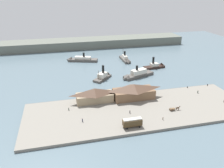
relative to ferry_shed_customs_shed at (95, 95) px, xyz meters
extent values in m
plane|color=slate|center=(19.86, 8.93, -4.99)|extent=(320.00, 320.00, 0.00)
cube|color=gray|center=(19.86, -13.07, -4.39)|extent=(110.00, 36.00, 1.20)
cube|color=#666159|center=(19.86, 5.33, -4.49)|extent=(110.00, 0.80, 1.00)
cube|color=#998466|center=(0.00, 0.00, -1.60)|extent=(18.88, 7.33, 4.38)
pyramid|color=brown|center=(0.00, 0.00, 2.13)|extent=(19.26, 7.69, 3.08)
cube|color=brown|center=(20.90, -0.95, -1.29)|extent=(21.58, 9.11, 5.00)
pyramid|color=brown|center=(20.90, -0.95, 2.72)|extent=(22.01, 9.56, 3.02)
cube|color=#4C381E|center=(11.78, -26.54, -1.56)|extent=(8.24, 2.74, 2.66)
cube|color=beige|center=(11.78, -26.54, 0.02)|extent=(7.91, 1.92, 0.50)
cylinder|color=black|center=(14.66, -25.17, -3.34)|extent=(0.90, 0.18, 0.90)
cylinder|color=black|center=(14.66, -27.91, -3.34)|extent=(0.90, 0.18, 0.90)
cylinder|color=black|center=(8.89, -25.17, -3.34)|extent=(0.90, 0.18, 0.90)
cylinder|color=black|center=(8.89, -27.91, -3.34)|extent=(0.90, 0.18, 0.90)
cube|color=brown|center=(34.97, -17.99, -2.94)|extent=(2.64, 1.25, 0.50)
cylinder|color=#4C3828|center=(34.17, -17.37, -3.19)|extent=(1.20, 0.10, 1.20)
cylinder|color=#4C3828|center=(34.17, -18.62, -3.19)|extent=(1.20, 0.10, 1.20)
ellipsoid|color=#473323|center=(37.69, -17.99, -2.69)|extent=(2.00, 0.70, 0.90)
ellipsoid|color=#473323|center=(38.79, -17.99, -2.14)|extent=(0.70, 0.32, 0.44)
cylinder|color=#473323|center=(38.29, -17.79, -3.29)|extent=(0.16, 0.16, 1.00)
cylinder|color=#473323|center=(38.29, -18.19, -3.29)|extent=(0.16, 0.16, 1.00)
cylinder|color=#473323|center=(37.09, -17.79, -3.29)|extent=(0.16, 0.16, 1.00)
cylinder|color=#473323|center=(37.09, -18.19, -3.29)|extent=(0.16, 0.16, 1.00)
cylinder|color=#3D4C42|center=(57.95, -3.79, -3.04)|extent=(0.44, 0.44, 1.50)
sphere|color=#CCA889|center=(57.95, -3.79, -2.15)|extent=(0.27, 0.27, 0.27)
cylinder|color=#33384C|center=(-8.49, -17.59, -3.06)|extent=(0.43, 0.43, 1.46)
sphere|color=#CCA889|center=(-8.49, -17.59, -2.19)|extent=(0.27, 0.27, 0.27)
cylinder|color=#3D4C42|center=(-13.79, -6.19, -3.13)|extent=(0.38, 0.38, 1.31)
sphere|color=#CCA889|center=(-13.79, -6.19, -2.36)|extent=(0.24, 0.24, 0.24)
cylinder|color=#232328|center=(14.21, -15.63, -3.12)|extent=(0.39, 0.39, 1.34)
sphere|color=#CCA889|center=(14.21, -15.63, -2.32)|extent=(0.25, 0.25, 0.25)
cylinder|color=#6B5B4C|center=(26.98, -24.45, -3.14)|extent=(0.38, 0.38, 1.29)
sphere|color=#CCA889|center=(26.98, -24.45, -2.38)|extent=(0.24, 0.24, 0.24)
cylinder|color=#4C3D33|center=(64.99, -16.56, -3.12)|extent=(0.39, 0.39, 1.33)
sphere|color=#CCA889|center=(64.99, -16.56, -2.33)|extent=(0.24, 0.24, 0.24)
cylinder|color=black|center=(56.11, 3.97, -3.34)|extent=(0.44, 0.44, 0.90)
cylinder|color=black|center=(69.68, 4.11, -3.34)|extent=(0.44, 0.44, 0.90)
cube|color=#514C47|center=(2.29, 73.07, -4.01)|extent=(24.13, 12.56, 1.96)
cone|color=#514C47|center=(-8.91, 76.57, -4.01)|extent=(5.59, 6.26, 5.23)
cube|color=silver|center=(2.29, 73.07, -2.02)|extent=(13.33, 7.46, 2.01)
cylinder|color=black|center=(3.09, 72.81, 0.61)|extent=(1.61, 1.61, 3.24)
cube|color=#514C47|center=(35.99, 66.72, -4.02)|extent=(5.03, 17.67, 1.93)
cone|color=#514C47|center=(36.13, 57.92, -4.02)|extent=(4.33, 3.23, 4.28)
cube|color=silver|center=(35.99, 66.72, -1.79)|extent=(2.92, 7.07, 2.53)
cylinder|color=black|center=(35.98, 67.25, 1.17)|extent=(1.57, 1.57, 3.40)
cylinder|color=brown|center=(35.91, 71.99, 0.29)|extent=(0.24, 0.24, 6.70)
cube|color=#514C47|center=(10.28, 31.62, -4.28)|extent=(14.08, 14.32, 1.41)
cone|color=#514C47|center=(15.42, 36.94, -4.28)|extent=(5.27, 5.22, 4.76)
cube|color=silver|center=(10.28, 31.62, -2.10)|extent=(7.51, 7.59, 2.95)
cylinder|color=black|center=(10.96, 32.32, 1.83)|extent=(1.57, 1.57, 4.90)
cylinder|color=brown|center=(7.20, 28.43, -0.52)|extent=(0.24, 0.24, 6.10)
cube|color=black|center=(52.29, 44.30, -4.23)|extent=(16.46, 7.08, 1.53)
cone|color=black|center=(60.21, 45.24, -4.23)|extent=(3.41, 5.02, 4.71)
cube|color=beige|center=(52.29, 44.30, -2.37)|extent=(6.11, 4.52, 2.19)
cylinder|color=black|center=(51.24, 44.17, 1.17)|extent=(1.57, 1.57, 4.88)
cube|color=#514C47|center=(35.02, 30.35, -4.00)|extent=(22.83, 12.56, 1.98)
cone|color=#514C47|center=(24.52, 26.67, -4.00)|extent=(5.42, 6.00, 4.96)
cube|color=silver|center=(35.02, 30.35, -1.42)|extent=(11.56, 7.59, 3.17)
cylinder|color=black|center=(33.39, 29.77, 1.69)|extent=(1.54, 1.54, 3.05)
cube|color=#60665B|center=(19.86, 118.93, -0.99)|extent=(180.00, 24.00, 8.00)
camera|label=1|loc=(-15.25, -102.54, 51.52)|focal=35.85mm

